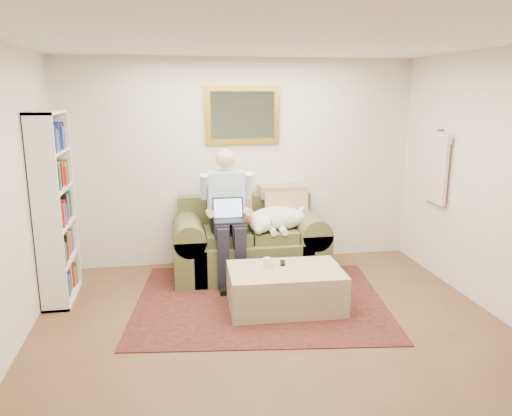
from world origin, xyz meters
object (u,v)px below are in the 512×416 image
object	(u,v)px
sleeping_dog	(277,218)
coffee_mug	(267,263)
laptop	(229,215)
seated_man	(228,216)
bookshelf	(55,208)
sofa	(249,248)
ottoman	(285,288)

from	to	relation	value
sleeping_dog	coffee_mug	distance (m)	0.98
laptop	seated_man	bearing A→B (deg)	90.00
bookshelf	coffee_mug	bearing A→B (deg)	-15.39
sofa	seated_man	xyz separation A→B (m)	(-0.27, -0.17, 0.45)
sleeping_dog	seated_man	bearing A→B (deg)	-172.87
sleeping_dog	bookshelf	size ratio (longest dim) A/B	0.38
sofa	ottoman	size ratio (longest dim) A/B	1.58
sofa	laptop	world-z (taller)	laptop
seated_man	coffee_mug	bearing A→B (deg)	-69.82
seated_man	coffee_mug	world-z (taller)	seated_man
sofa	bookshelf	distance (m)	2.27
sofa	seated_man	distance (m)	0.56
ottoman	coffee_mug	size ratio (longest dim) A/B	11.55
sleeping_dog	laptop	bearing A→B (deg)	-166.36
sofa	sleeping_dog	bearing A→B (deg)	-15.74
sleeping_dog	bookshelf	bearing A→B (deg)	-172.76
seated_man	sleeping_dog	size ratio (longest dim) A/B	2.04
sofa	sleeping_dog	world-z (taller)	sofa
ottoman	bookshelf	size ratio (longest dim) A/B	0.58
sleeping_dog	coffee_mug	world-z (taller)	sleeping_dog
ottoman	bookshelf	xyz separation A→B (m)	(-2.33, 0.68, 0.79)
coffee_mug	seated_man	bearing A→B (deg)	110.18
laptop	sleeping_dog	xyz separation A→B (m)	(0.60, 0.15, -0.11)
seated_man	laptop	xyz separation A→B (m)	(-0.00, -0.07, 0.04)
sofa	sleeping_dog	size ratio (longest dim) A/B	2.43
seated_man	bookshelf	xyz separation A→B (m)	(-1.85, -0.24, 0.23)
seated_man	bookshelf	distance (m)	1.88
seated_man	laptop	world-z (taller)	seated_man
sofa	coffee_mug	distance (m)	1.01
laptop	bookshelf	world-z (taller)	bookshelf
coffee_mug	sleeping_dog	bearing A→B (deg)	71.77
bookshelf	seated_man	bearing A→B (deg)	7.28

